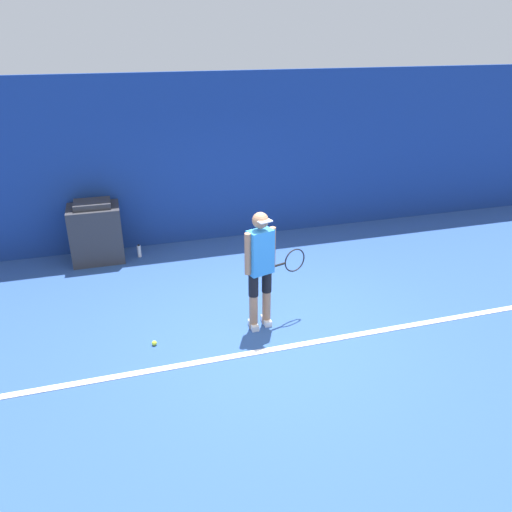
% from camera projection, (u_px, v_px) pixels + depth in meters
% --- Properties ---
extents(ground_plane, '(24.00, 24.00, 0.00)m').
position_uv_depth(ground_plane, '(270.00, 332.00, 6.99)').
color(ground_plane, '#2D5193').
extents(back_wall, '(24.00, 0.10, 3.20)m').
position_uv_depth(back_wall, '(212.00, 160.00, 9.53)').
color(back_wall, navy).
rests_on(back_wall, ground_plane).
extents(court_baseline, '(21.60, 0.10, 0.01)m').
position_uv_depth(court_baseline, '(280.00, 348.00, 6.62)').
color(court_baseline, white).
rests_on(court_baseline, ground_plane).
extents(tennis_player, '(0.97, 0.41, 1.71)m').
position_uv_depth(tennis_player, '(261.00, 265.00, 6.76)').
color(tennis_player, '#A37556').
rests_on(tennis_player, ground_plane).
extents(tennis_ball, '(0.07, 0.07, 0.07)m').
position_uv_depth(tennis_ball, '(154.00, 343.00, 6.68)').
color(tennis_ball, '#D1E533').
rests_on(tennis_ball, ground_plane).
extents(covered_chair, '(0.90, 0.70, 1.12)m').
position_uv_depth(covered_chair, '(96.00, 232.00, 8.99)').
color(covered_chair, '#333338').
rests_on(covered_chair, ground_plane).
extents(water_bottle, '(0.07, 0.07, 0.25)m').
position_uv_depth(water_bottle, '(139.00, 251.00, 9.26)').
color(water_bottle, white).
rests_on(water_bottle, ground_plane).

